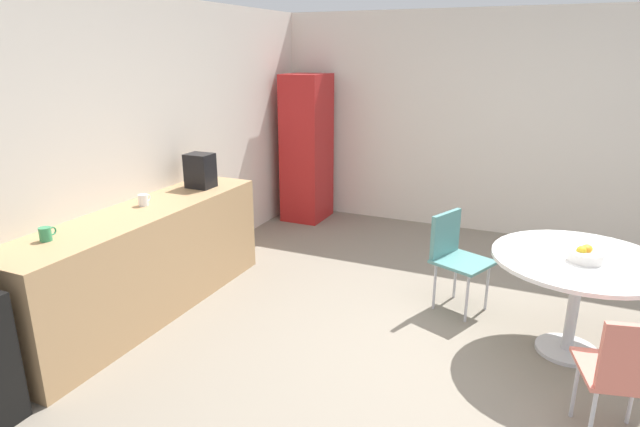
{
  "coord_description": "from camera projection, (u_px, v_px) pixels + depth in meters",
  "views": [
    {
      "loc": [
        -3.47,
        -0.34,
        2.14
      ],
      "look_at": [
        -0.01,
        1.22,
        0.95
      ],
      "focal_mm": 29.39,
      "sensor_mm": 36.0,
      "label": 1
    }
  ],
  "objects": [
    {
      "name": "ground_plane",
      "position": [
        473.0,
        359.0,
        3.8
      ],
      "size": [
        6.0,
        6.0,
        0.0
      ],
      "primitive_type": "plane",
      "color": "gray"
    },
    {
      "name": "wall_back",
      "position": [
        135.0,
        150.0,
        4.58
      ],
      "size": [
        6.0,
        0.1,
        2.6
      ],
      "primitive_type": "cube",
      "color": "silver",
      "rests_on": "ground_plane"
    },
    {
      "name": "wall_side_right",
      "position": [
        523.0,
        126.0,
        6.02
      ],
      "size": [
        0.1,
        6.0,
        2.6
      ],
      "primitive_type": "cube",
      "color": "silver",
      "rests_on": "ground_plane"
    },
    {
      "name": "counter_block",
      "position": [
        144.0,
        262.0,
        4.36
      ],
      "size": [
        2.52,
        0.6,
        0.9
      ],
      "primitive_type": "cube",
      "color": "tan",
      "rests_on": "ground_plane"
    },
    {
      "name": "locker_cabinet",
      "position": [
        307.0,
        148.0,
        6.73
      ],
      "size": [
        0.6,
        0.5,
        1.86
      ],
      "primitive_type": "cube",
      "color": "#B21E1E",
      "rests_on": "ground_plane"
    },
    {
      "name": "round_table",
      "position": [
        579.0,
        274.0,
        3.7
      ],
      "size": [
        1.2,
        1.2,
        0.75
      ],
      "color": "silver",
      "rests_on": "ground_plane"
    },
    {
      "name": "chair_teal",
      "position": [
        454.0,
        249.0,
        4.44
      ],
      "size": [
        0.55,
        0.55,
        0.83
      ],
      "color": "silver",
      "rests_on": "ground_plane"
    },
    {
      "name": "chair_coral",
      "position": [
        629.0,
        369.0,
        2.78
      ],
      "size": [
        0.51,
        0.51,
        0.83
      ],
      "color": "silver",
      "rests_on": "ground_plane"
    },
    {
      "name": "fruit_bowl",
      "position": [
        585.0,
        255.0,
        3.59
      ],
      "size": [
        0.23,
        0.23,
        0.11
      ],
      "color": "silver",
      "rests_on": "round_table"
    },
    {
      "name": "mug_white",
      "position": [
        205.0,
        182.0,
        4.95
      ],
      "size": [
        0.13,
        0.08,
        0.09
      ],
      "color": "#3F66BF",
      "rests_on": "counter_block"
    },
    {
      "name": "mug_green",
      "position": [
        46.0,
        234.0,
        3.55
      ],
      "size": [
        0.13,
        0.08,
        0.09
      ],
      "color": "#338C59",
      "rests_on": "counter_block"
    },
    {
      "name": "mug_red",
      "position": [
        143.0,
        200.0,
        4.35
      ],
      "size": [
        0.13,
        0.08,
        0.09
      ],
      "color": "white",
      "rests_on": "counter_block"
    },
    {
      "name": "coffee_maker",
      "position": [
        200.0,
        171.0,
        4.9
      ],
      "size": [
        0.2,
        0.24,
        0.32
      ],
      "primitive_type": "cube",
      "color": "black",
      "rests_on": "counter_block"
    }
  ]
}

